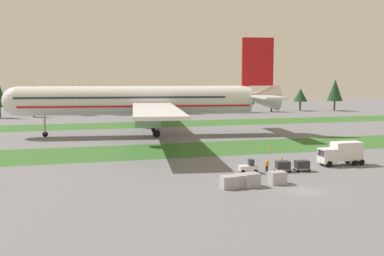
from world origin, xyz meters
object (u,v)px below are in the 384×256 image
(uld_container_0, at_px, (251,180))
(uld_container_1, at_px, (229,182))
(airliner, at_px, (145,100))
(cargo_dolly_lead, at_px, (283,165))
(uld_container_2, at_px, (244,181))
(baggage_tug, at_px, (249,167))
(taxiway_marker_1, at_px, (327,148))
(ground_crew_marshaller, at_px, (267,165))
(uld_container_3, at_px, (277,178))
(taxiway_marker_0, at_px, (271,150))
(cargo_dolly_second, at_px, (302,165))
(ground_crew_loader, at_px, (282,162))
(catering_truck, at_px, (341,153))

(uld_container_0, height_order, uld_container_1, uld_container_0)
(airliner, distance_m, cargo_dolly_lead, 47.52)
(airliner, bearing_deg, uld_container_2, -168.26)
(baggage_tug, height_order, taxiway_marker_1, baggage_tug)
(ground_crew_marshaller, distance_m, uld_container_3, 7.41)
(uld_container_2, bearing_deg, taxiway_marker_0, 58.06)
(uld_container_1, bearing_deg, cargo_dolly_second, 26.39)
(uld_container_0, bearing_deg, uld_container_3, 7.12)
(ground_crew_loader, relative_size, uld_container_0, 0.87)
(baggage_tug, bearing_deg, ground_crew_marshaller, -80.97)
(uld_container_3, bearing_deg, ground_crew_loader, 60.42)
(catering_truck, height_order, taxiway_marker_1, catering_truck)
(cargo_dolly_lead, bearing_deg, baggage_tug, 90.00)
(baggage_tug, relative_size, taxiway_marker_0, 4.18)
(uld_container_1, height_order, taxiway_marker_1, uld_container_1)
(uld_container_1, relative_size, taxiway_marker_0, 3.06)
(cargo_dolly_second, distance_m, taxiway_marker_1, 21.05)
(cargo_dolly_second, distance_m, uld_container_1, 15.14)
(ground_crew_marshaller, relative_size, taxiway_marker_1, 3.33)
(uld_container_3, distance_m, taxiway_marker_0, 25.32)
(airliner, xyz_separation_m, uld_container_0, (4.73, -52.23, -7.31))
(baggage_tug, distance_m, taxiway_marker_1, 26.38)
(cargo_dolly_lead, bearing_deg, airliner, 21.82)
(cargo_dolly_second, height_order, catering_truck, catering_truck)
(uld_container_3, relative_size, taxiway_marker_1, 3.83)
(cargo_dolly_lead, xyz_separation_m, taxiway_marker_1, (16.71, 15.54, -0.66))
(uld_container_2, bearing_deg, ground_crew_marshaller, 48.85)
(airliner, bearing_deg, baggage_tug, -162.90)
(cargo_dolly_second, height_order, uld_container_3, uld_container_3)
(uld_container_0, xyz_separation_m, uld_container_1, (-2.87, -0.08, -0.08))
(ground_crew_loader, bearing_deg, taxiway_marker_1, -0.75)
(baggage_tug, height_order, uld_container_1, baggage_tug)
(cargo_dolly_lead, relative_size, uld_container_0, 1.18)
(cargo_dolly_second, bearing_deg, uld_container_3, 138.25)
(ground_crew_marshaller, height_order, taxiway_marker_1, ground_crew_marshaller)
(cargo_dolly_second, bearing_deg, cargo_dolly_lead, 90.00)
(cargo_dolly_second, xyz_separation_m, taxiway_marker_0, (3.11, 17.09, -0.59))
(ground_crew_marshaller, distance_m, uld_container_2, 9.94)
(baggage_tug, distance_m, uld_container_1, 9.49)
(catering_truck, bearing_deg, uld_container_2, 114.92)
(baggage_tug, relative_size, cargo_dolly_lead, 1.16)
(cargo_dolly_second, bearing_deg, ground_crew_loader, 45.16)
(uld_container_3, bearing_deg, uld_container_2, -176.24)
(ground_crew_marshaller, height_order, uld_container_0, ground_crew_marshaller)
(baggage_tug, distance_m, uld_container_0, 8.03)
(cargo_dolly_lead, xyz_separation_m, uld_container_3, (-3.99, -6.49, -0.13))
(ground_crew_marshaller, relative_size, uld_container_1, 0.87)
(uld_container_3, bearing_deg, taxiway_marker_1, 46.79)
(cargo_dolly_lead, bearing_deg, uld_container_1, 129.76)
(uld_container_0, relative_size, uld_container_2, 1.00)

